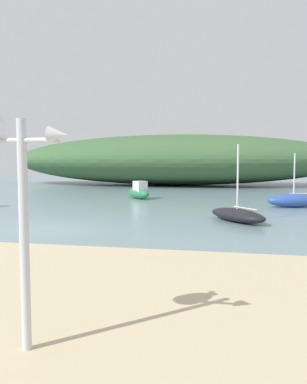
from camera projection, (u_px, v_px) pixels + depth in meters
name	position (u px, v px, depth m)	size (l,w,h in m)	color
ground_plane	(49.00, 229.00, 14.89)	(120.00, 120.00, 0.00)	gray
distant_hill	(173.00, 160.00, 44.72)	(39.63, 14.78, 5.89)	#3D6038
mast_structure	(0.00, 152.00, 4.73)	(1.34, 0.47, 3.12)	silver
sailboat_near_shore	(237.00, 215.00, 16.69)	(3.01, 3.38, 3.41)	black
sailboat_mid_channel	(294.00, 200.00, 22.04)	(3.28, 1.79, 3.15)	#2D4C9E
motorboat_inner_mooring	(139.00, 192.00, 27.25)	(2.48, 2.65, 1.29)	#287A4C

